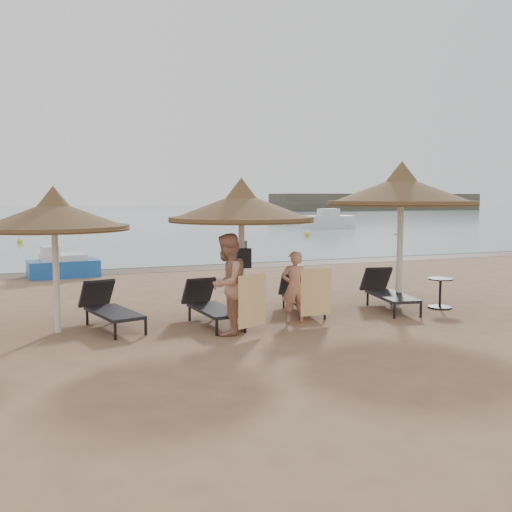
{
  "coord_description": "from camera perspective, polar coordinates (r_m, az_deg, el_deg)",
  "views": [
    {
      "loc": [
        -3.45,
        -9.92,
        2.5
      ],
      "look_at": [
        0.82,
        1.2,
        1.26
      ],
      "focal_mm": 40.0,
      "sensor_mm": 36.0,
      "label": 1
    }
  ],
  "objects": [
    {
      "name": "person_right",
      "position": [
        11.25,
        3.87,
        -2.54
      ],
      "size": [
        0.85,
        0.64,
        1.68
      ],
      "primitive_type": "imported",
      "rotation": [
        0.0,
        0.0,
        2.95
      ],
      "color": "tan",
      "rests_on": "ground"
    },
    {
      "name": "side_table",
      "position": [
        13.48,
        17.93,
        -3.64
      ],
      "size": [
        0.56,
        0.56,
        0.68
      ],
      "rotation": [
        0.0,
        0.0,
        0.09
      ],
      "color": "black",
      "rests_on": "ground"
    },
    {
      "name": "sea",
      "position": [
        90.02,
        -18.86,
        4.07
      ],
      "size": [
        200.0,
        140.0,
        0.03
      ],
      "primitive_type": "cube",
      "color": "slate",
      "rests_on": "ground"
    },
    {
      "name": "towel_left",
      "position": [
        10.18,
        -0.39,
        -4.48
      ],
      "size": [
        0.63,
        0.29,
        0.95
      ],
      "rotation": [
        0.0,
        0.0,
        0.41
      ],
      "color": "orange",
      "rests_on": "ground"
    },
    {
      "name": "palapa_right",
      "position": [
        13.1,
        14.33,
        6.27
      ],
      "size": [
        3.31,
        3.31,
        3.28
      ],
      "rotation": [
        0.0,
        0.0,
        0.24
      ],
      "color": "silver",
      "rests_on": "ground"
    },
    {
      "name": "palapa_center",
      "position": [
        11.2,
        -1.47,
        4.86
      ],
      "size": [
        2.89,
        2.89,
        2.87
      ],
      "rotation": [
        0.0,
        0.0,
        0.05
      ],
      "color": "silver",
      "rests_on": "ground"
    },
    {
      "name": "person_left",
      "position": [
        10.32,
        -2.89,
        -2.02
      ],
      "size": [
        1.15,
        1.14,
        2.13
      ],
      "primitive_type": "imported",
      "rotation": [
        0.0,
        0.0,
        3.92
      ],
      "color": "tan",
      "rests_on": "ground"
    },
    {
      "name": "lounger_near_left",
      "position": [
        11.33,
        -4.62,
        -4.84
      ],
      "size": [
        0.81,
        1.94,
        0.85
      ],
      "rotation": [
        0.0,
        0.0,
        0.1
      ],
      "color": "black",
      "rests_on": "ground"
    },
    {
      "name": "ground",
      "position": [
        10.79,
        -1.8,
        -7.43
      ],
      "size": [
        160.0,
        160.0,
        0.0
      ],
      "primitive_type": "plane",
      "color": "#936848",
      "rests_on": "ground"
    },
    {
      "name": "towel_right",
      "position": [
        11.21,
        6.03,
        -3.62
      ],
      "size": [
        0.66,
        0.03,
        0.93
      ],
      "rotation": [
        0.0,
        0.0,
        0.01
      ],
      "color": "orange",
      "rests_on": "ground"
    },
    {
      "name": "wet_sand_strip",
      "position": [
        19.78,
        -10.8,
        -1.39
      ],
      "size": [
        200.0,
        1.6,
        0.01
      ],
      "primitive_type": "cube",
      "color": "brown",
      "rests_on": "ground"
    },
    {
      "name": "lounger_near_right",
      "position": [
        12.49,
        4.38,
        -3.96
      ],
      "size": [
        0.85,
        1.81,
        0.78
      ],
      "rotation": [
        0.0,
        0.0,
        -0.16
      ],
      "color": "black",
      "rests_on": "ground"
    },
    {
      "name": "palapa_left",
      "position": [
        10.96,
        -19.55,
        3.78
      ],
      "size": [
        2.72,
        2.72,
        2.7
      ],
      "rotation": [
        0.0,
        0.0,
        -0.1
      ],
      "color": "silver",
      "rests_on": "ground"
    },
    {
      "name": "bag_patterned",
      "position": [
        11.42,
        -1.76,
        0.45
      ],
      "size": [
        0.35,
        0.18,
        0.43
      ],
      "rotation": [
        0.0,
        0.0,
        -0.22
      ],
      "color": "silver",
      "rests_on": "ground"
    },
    {
      "name": "pedal_boat",
      "position": [
        18.81,
        -18.81,
        -0.88
      ],
      "size": [
        2.2,
        1.43,
        0.97
      ],
      "rotation": [
        0.0,
        0.0,
        0.09
      ],
      "color": "#1B58B3",
      "rests_on": "ground"
    },
    {
      "name": "bag_dark",
      "position": [
        11.11,
        -1.18,
        -0.23
      ],
      "size": [
        0.28,
        0.11,
        0.39
      ],
      "rotation": [
        0.0,
        0.0,
        -0.09
      ],
      "color": "black",
      "rests_on": "ground"
    },
    {
      "name": "buoy_right",
      "position": [
        35.82,
        5.15,
        2.24
      ],
      "size": [
        0.37,
        0.37,
        0.37
      ],
      "primitive_type": "sphere",
      "color": "yellow",
      "rests_on": "ground"
    },
    {
      "name": "lounger_far_left",
      "position": [
        11.34,
        -14.51,
        -4.97
      ],
      "size": [
        1.09,
        2.01,
        0.86
      ],
      "rotation": [
        0.0,
        0.0,
        0.25
      ],
      "color": "black",
      "rests_on": "ground"
    },
    {
      "name": "lounger_far_right",
      "position": [
        13.11,
        12.97,
        -3.44
      ],
      "size": [
        0.98,
        2.03,
        0.87
      ],
      "rotation": [
        0.0,
        0.0,
        -0.18
      ],
      "color": "black",
      "rests_on": "ground"
    },
    {
      "name": "buoy_left",
      "position": [
        32.69,
        -22.54,
        1.4
      ],
      "size": [
        0.31,
        0.31,
        0.31
      ],
      "primitive_type": "sphere",
      "color": "yellow",
      "rests_on": "ground"
    }
  ]
}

